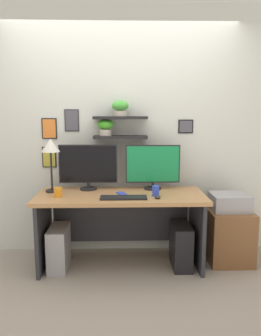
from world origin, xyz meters
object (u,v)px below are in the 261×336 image
object	(u,v)px
pen_cup	(156,191)
computer_tower_left	(59,248)
computer_mouse	(158,197)
coffee_mug	(58,192)
desk_lamp	(51,149)
keyboard	(124,198)
drawer_cabinet	(228,235)
printer	(230,202)
cell_phone	(122,194)
monitor_left	(88,166)
desk	(121,212)
computer_tower_right	(181,245)
monitor_right	(153,166)

from	to	relation	value
pen_cup	computer_tower_left	distance (m)	1.13
computer_mouse	coffee_mug	world-z (taller)	coffee_mug
desk_lamp	computer_mouse	bearing A→B (deg)	-15.78
keyboard	desk_lamp	bearing A→B (deg)	157.80
drawer_cabinet	printer	world-z (taller)	printer
cell_phone	monitor_left	bearing A→B (deg)	127.45
drawer_cabinet	printer	xyz separation A→B (m)	(0.00, 0.00, 0.36)
desk	pen_cup	world-z (taller)	pen_cup
monitor_left	computer_mouse	world-z (taller)	monitor_left
desk_lamp	computer_tower_left	xyz separation A→B (m)	(0.08, -0.17, -0.98)
coffee_mug	printer	bearing A→B (deg)	5.67
monitor_left	computer_tower_right	distance (m)	1.26
monitor_left	pen_cup	bearing A→B (deg)	-23.55
desk	coffee_mug	xyz separation A→B (m)	(-0.60, -0.14, 0.25)
computer_mouse	coffee_mug	distance (m)	0.96
desk	keyboard	distance (m)	0.32
printer	keyboard	bearing A→B (deg)	-166.55
desk	computer_tower_left	bearing A→B (deg)	-170.50
drawer_cabinet	monitor_right	bearing A→B (deg)	170.48
drawer_cabinet	computer_tower_left	bearing A→B (deg)	-175.65
computer_mouse	drawer_cabinet	distance (m)	0.96
drawer_cabinet	computer_tower_right	xyz separation A→B (m)	(-0.52, -0.13, -0.06)
cell_phone	pen_cup	world-z (taller)	pen_cup
monitor_right	drawer_cabinet	size ratio (longest dim) A/B	1.04
desk	desk_lamp	xyz separation A→B (m)	(-0.70, 0.06, 0.65)
desk_lamp	computer_tower_left	bearing A→B (deg)	-64.35
desk	printer	bearing A→B (deg)	1.48
keyboard	pen_cup	distance (m)	0.33
desk_lamp	keyboard	bearing A→B (deg)	-22.20
monitor_left	keyboard	world-z (taller)	monitor_left
computer_mouse	monitor_left	bearing A→B (deg)	150.14
monitor_left	computer_tower_right	bearing A→B (deg)	-15.31
monitor_left	computer_tower_right	world-z (taller)	monitor_left
computer_mouse	pen_cup	world-z (taller)	pen_cup
monitor_left	computer_mouse	bearing A→B (deg)	-29.86
printer	computer_tower_left	xyz separation A→B (m)	(-1.75, -0.13, -0.42)
monitor_right	monitor_left	bearing A→B (deg)	180.00
printer	monitor_right	bearing A→B (deg)	170.48
desk_lamp	cell_phone	size ratio (longest dim) A/B	3.89
coffee_mug	pen_cup	distance (m)	0.95
coffee_mug	cell_phone	bearing A→B (deg)	8.18
printer	computer_tower_right	world-z (taller)	printer
printer	computer_tower_left	distance (m)	1.81
desk_lamp	pen_cup	xyz separation A→B (m)	(1.04, -0.20, -0.39)
coffee_mug	pen_cup	bearing A→B (deg)	0.48
pen_cup	printer	world-z (taller)	pen_cup
computer_mouse	desk_lamp	size ratio (longest dim) A/B	0.17
monitor_left	desk	bearing A→B (deg)	-25.46
computer_mouse	computer_tower_left	world-z (taller)	computer_mouse
monitor_right	computer_mouse	distance (m)	0.46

